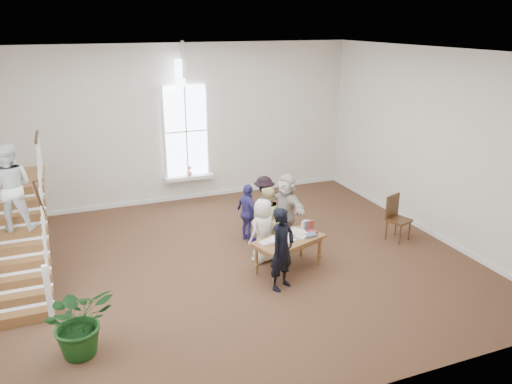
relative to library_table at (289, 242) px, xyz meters
name	(u,v)px	position (x,y,z in m)	size (l,w,h in m)	color
ground	(239,262)	(-0.90, 0.71, -0.63)	(10.00, 10.00, 0.00)	#402719
room_shell	(189,186)	(-0.90, 5.10, -0.23)	(10.49, 10.00, 10.00)	beige
staircase	(15,208)	(-5.24, 1.45, 0.99)	(1.10, 4.10, 2.92)	brown
library_table	(289,242)	(0.00, 0.00, 0.00)	(1.69, 1.22, 0.78)	brown
police_officer	(282,249)	(-0.47, -0.66, 0.21)	(0.62, 0.41, 1.70)	black
elderly_woman	(263,230)	(-0.37, 0.59, 0.08)	(0.70, 0.46, 1.44)	white
person_yellow	(267,219)	(-0.07, 1.09, 0.12)	(0.74, 0.57, 1.52)	beige
woman_cluster_a	(248,213)	(-0.30, 1.69, 0.08)	(0.84, 0.35, 1.43)	#3B3581
woman_cluster_b	(264,204)	(0.30, 2.14, 0.08)	(0.92, 0.53, 1.43)	black
woman_cluster_c	(286,207)	(0.60, 1.49, 0.19)	(1.52, 0.48, 1.64)	beige
floor_plant	(79,321)	(-4.30, -1.39, -0.03)	(1.08, 0.94, 1.20)	#143B13
side_chair	(396,215)	(3.07, 0.49, -0.01)	(0.61, 0.61, 1.11)	#331B0E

